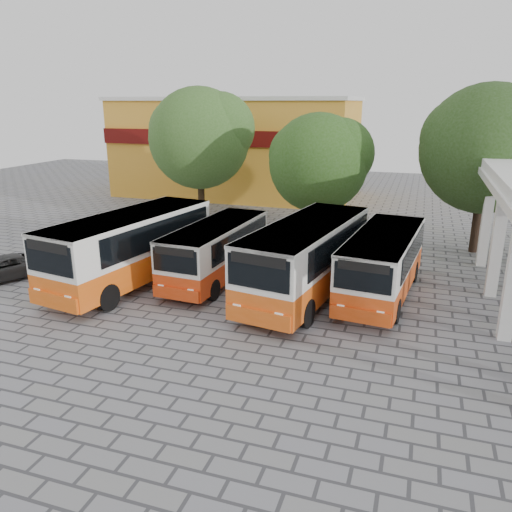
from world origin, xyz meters
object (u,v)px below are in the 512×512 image
(parked_car, at_px, (2,268))
(bus_far_left, at_px, (131,244))
(bus_centre_right, at_px, (307,255))
(bus_far_right, at_px, (383,261))
(bus_centre_left, at_px, (216,248))

(parked_car, bearing_deg, bus_far_left, 42.51)
(bus_far_left, xyz_separation_m, bus_centre_right, (7.76, 0.95, -0.01))
(bus_far_left, relative_size, bus_far_right, 1.17)
(bus_centre_right, height_order, bus_far_right, bus_centre_right)
(bus_far_left, bearing_deg, parked_car, -157.23)
(bus_centre_right, height_order, parked_car, bus_centre_right)
(bus_far_right, bearing_deg, bus_centre_left, -172.19)
(bus_far_right, bearing_deg, bus_centre_right, -156.12)
(bus_far_right, distance_m, parked_car, 17.18)
(bus_far_left, bearing_deg, bus_centre_left, 35.69)
(bus_far_left, xyz_separation_m, bus_centre_left, (3.39, 1.69, -0.32))
(parked_car, bearing_deg, bus_centre_right, 38.85)
(bus_far_left, relative_size, parked_car, 2.36)
(bus_centre_left, bearing_deg, bus_far_right, 5.31)
(bus_centre_left, height_order, parked_car, bus_centre_left)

